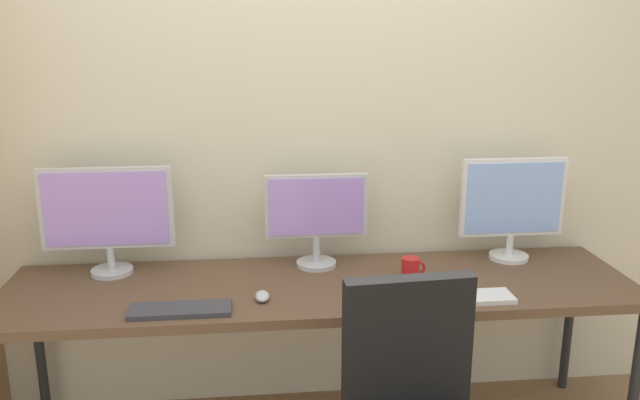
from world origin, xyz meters
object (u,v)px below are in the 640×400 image
object	(u,v)px
monitor_right	(513,204)
coffee_mug	(411,268)
keyboard_left	(180,310)
monitor_left	(107,214)
computer_mouse	(262,296)
desk	(321,293)
monitor_center	(316,214)
keyboard_right	(468,298)

from	to	relation	value
monitor_right	coffee_mug	bearing A→B (deg)	-159.64
coffee_mug	keyboard_left	bearing A→B (deg)	-165.09
monitor_left	computer_mouse	bearing A→B (deg)	-28.94
desk	monitor_left	distance (m)	0.98
monitor_left	monitor_center	world-z (taller)	monitor_left
monitor_right	computer_mouse	xyz separation A→B (m)	(-1.15, -0.36, -0.25)
monitor_left	keyboard_right	xyz separation A→B (m)	(1.46, -0.44, -0.26)
desk	monitor_right	size ratio (longest dim) A/B	5.48
desk	keyboard_right	world-z (taller)	keyboard_right
monitor_center	coffee_mug	world-z (taller)	monitor_center
computer_mouse	monitor_right	bearing A→B (deg)	17.37
keyboard_left	computer_mouse	xyz separation A→B (m)	(0.31, 0.08, 0.01)
keyboard_left	keyboard_right	xyz separation A→B (m)	(1.12, 0.00, 0.00)
keyboard_right	coffee_mug	size ratio (longest dim) A/B	3.36
monitor_center	keyboard_right	bearing A→B (deg)	-38.30
monitor_center	monitor_right	bearing A→B (deg)	0.01
keyboard_left	keyboard_right	bearing A→B (deg)	0.00
monitor_center	monitor_right	xyz separation A→B (m)	(0.90, 0.00, 0.02)
keyboard_right	monitor_left	bearing A→B (deg)	163.14
keyboard_left	coffee_mug	distance (m)	0.98
desk	monitor_right	bearing A→B (deg)	13.27
keyboard_right	computer_mouse	size ratio (longest dim) A/B	3.70
desk	computer_mouse	xyz separation A→B (m)	(-0.25, -0.15, 0.06)
desk	monitor_center	distance (m)	0.36
desk	keyboard_left	size ratio (longest dim) A/B	6.91
monitor_right	monitor_left	bearing A→B (deg)	180.00
monitor_left	keyboard_left	bearing A→B (deg)	-52.45
keyboard_left	computer_mouse	world-z (taller)	computer_mouse
monitor_right	keyboard_left	bearing A→B (deg)	-163.15
coffee_mug	monitor_right	bearing A→B (deg)	20.36
keyboard_left	keyboard_right	size ratio (longest dim) A/B	1.08
monitor_right	keyboard_left	distance (m)	1.55
desk	keyboard_left	world-z (taller)	keyboard_left
monitor_right	coffee_mug	xyz separation A→B (m)	(-0.51, -0.19, -0.22)
desk	keyboard_left	bearing A→B (deg)	-157.67
desk	computer_mouse	world-z (taller)	computer_mouse
monitor_left	monitor_center	distance (m)	0.90
monitor_right	computer_mouse	world-z (taller)	monitor_right
desk	coffee_mug	world-z (taller)	coffee_mug
monitor_center	keyboard_left	bearing A→B (deg)	-141.70
desk	monitor_right	xyz separation A→B (m)	(0.90, 0.21, 0.31)
monitor_left	computer_mouse	xyz separation A→B (m)	(0.65, -0.36, -0.25)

